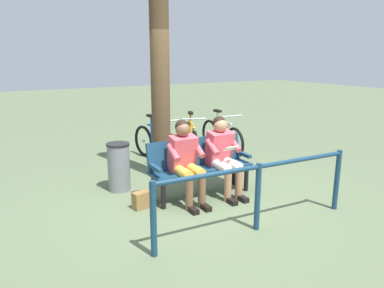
{
  "coord_description": "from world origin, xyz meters",
  "views": [
    {
      "loc": [
        2.52,
        4.29,
        2.1
      ],
      "look_at": [
        -0.18,
        -0.48,
        0.75
      ],
      "focal_mm": 33.86,
      "sensor_mm": 36.0,
      "label": 1
    }
  ],
  "objects_px": {
    "handbag": "(143,200)",
    "bicycle_orange": "(192,140)",
    "person_reading": "(223,152)",
    "person_companion": "(186,158)",
    "tree_trunk": "(160,59)",
    "litter_bin": "(119,167)",
    "bench": "(199,162)",
    "bicycle_silver": "(157,144)",
    "bicycle_blue": "(221,137)"
  },
  "relations": [
    {
      "from": "handbag",
      "to": "bicycle_orange",
      "type": "distance_m",
      "value": 2.77
    },
    {
      "from": "person_reading",
      "to": "person_companion",
      "type": "height_order",
      "value": "same"
    },
    {
      "from": "handbag",
      "to": "tree_trunk",
      "type": "distance_m",
      "value": 2.36
    },
    {
      "from": "tree_trunk",
      "to": "bicycle_orange",
      "type": "height_order",
      "value": "tree_trunk"
    },
    {
      "from": "litter_bin",
      "to": "person_companion",
      "type": "bearing_deg",
      "value": 126.97
    },
    {
      "from": "bench",
      "to": "litter_bin",
      "type": "xyz_separation_m",
      "value": [
        1.02,
        -0.77,
        -0.12
      ]
    },
    {
      "from": "bench",
      "to": "litter_bin",
      "type": "distance_m",
      "value": 1.28
    },
    {
      "from": "handbag",
      "to": "bicycle_orange",
      "type": "xyz_separation_m",
      "value": [
        -1.91,
        -1.99,
        0.24
      ]
    },
    {
      "from": "bench",
      "to": "bicycle_silver",
      "type": "relative_size",
      "value": 0.96
    },
    {
      "from": "bicycle_silver",
      "to": "litter_bin",
      "type": "bearing_deg",
      "value": -54.59
    },
    {
      "from": "bicycle_blue",
      "to": "bicycle_silver",
      "type": "height_order",
      "value": "same"
    },
    {
      "from": "bicycle_silver",
      "to": "tree_trunk",
      "type": "bearing_deg",
      "value": -28.48
    },
    {
      "from": "bench",
      "to": "bicycle_orange",
      "type": "relative_size",
      "value": 1.02
    },
    {
      "from": "bicycle_blue",
      "to": "person_companion",
      "type": "bearing_deg",
      "value": -42.36
    },
    {
      "from": "bench",
      "to": "bicycle_orange",
      "type": "xyz_separation_m",
      "value": [
        -0.95,
        -1.92,
        -0.15
      ]
    },
    {
      "from": "tree_trunk",
      "to": "bicycle_silver",
      "type": "relative_size",
      "value": 2.44
    },
    {
      "from": "litter_bin",
      "to": "bicycle_silver",
      "type": "height_order",
      "value": "bicycle_silver"
    },
    {
      "from": "person_companion",
      "to": "bicycle_orange",
      "type": "height_order",
      "value": "person_companion"
    },
    {
      "from": "person_reading",
      "to": "person_companion",
      "type": "bearing_deg",
      "value": -0.05
    },
    {
      "from": "person_reading",
      "to": "person_companion",
      "type": "xyz_separation_m",
      "value": [
        0.64,
        -0.01,
        -0.0
      ]
    },
    {
      "from": "bench",
      "to": "bicycle_silver",
      "type": "distance_m",
      "value": 1.97
    },
    {
      "from": "person_reading",
      "to": "bicycle_silver",
      "type": "height_order",
      "value": "person_reading"
    },
    {
      "from": "person_companion",
      "to": "person_reading",
      "type": "bearing_deg",
      "value": 179.95
    },
    {
      "from": "person_companion",
      "to": "litter_bin",
      "type": "xyz_separation_m",
      "value": [
        0.7,
        -0.93,
        -0.28
      ]
    },
    {
      "from": "person_companion",
      "to": "bicycle_blue",
      "type": "distance_m",
      "value": 2.85
    },
    {
      "from": "bench",
      "to": "bicycle_orange",
      "type": "height_order",
      "value": "bicycle_orange"
    },
    {
      "from": "bicycle_orange",
      "to": "handbag",
      "type": "bearing_deg",
      "value": -21.57
    },
    {
      "from": "person_reading",
      "to": "tree_trunk",
      "type": "xyz_separation_m",
      "value": [
        0.46,
        -1.22,
        1.37
      ]
    },
    {
      "from": "bench",
      "to": "person_reading",
      "type": "relative_size",
      "value": 1.34
    },
    {
      "from": "person_reading",
      "to": "bicycle_orange",
      "type": "xyz_separation_m",
      "value": [
        -0.64,
        -2.09,
        -0.31
      ]
    },
    {
      "from": "person_reading",
      "to": "tree_trunk",
      "type": "height_order",
      "value": "tree_trunk"
    },
    {
      "from": "bicycle_orange",
      "to": "bicycle_silver",
      "type": "bearing_deg",
      "value": -70.4
    },
    {
      "from": "bicycle_silver",
      "to": "bicycle_blue",
      "type": "bearing_deg",
      "value": 76.54
    },
    {
      "from": "person_companion",
      "to": "bicycle_silver",
      "type": "xyz_separation_m",
      "value": [
        -0.49,
        -2.12,
        -0.3
      ]
    },
    {
      "from": "bench",
      "to": "person_reading",
      "type": "height_order",
      "value": "person_reading"
    },
    {
      "from": "bicycle_blue",
      "to": "bicycle_orange",
      "type": "distance_m",
      "value": 0.72
    },
    {
      "from": "person_companion",
      "to": "tree_trunk",
      "type": "xyz_separation_m",
      "value": [
        -0.18,
        -1.22,
        1.37
      ]
    },
    {
      "from": "tree_trunk",
      "to": "litter_bin",
      "type": "xyz_separation_m",
      "value": [
        0.88,
        0.29,
        -1.65
      ]
    },
    {
      "from": "litter_bin",
      "to": "bicycle_blue",
      "type": "relative_size",
      "value": 0.46
    },
    {
      "from": "litter_bin",
      "to": "handbag",
      "type": "bearing_deg",
      "value": 94.38
    },
    {
      "from": "bicycle_orange",
      "to": "litter_bin",
      "type": "bearing_deg",
      "value": -37.44
    },
    {
      "from": "bench",
      "to": "tree_trunk",
      "type": "bearing_deg",
      "value": -81.7
    },
    {
      "from": "tree_trunk",
      "to": "bicycle_silver",
      "type": "distance_m",
      "value": 1.92
    },
    {
      "from": "handbag",
      "to": "litter_bin",
      "type": "distance_m",
      "value": 0.88
    },
    {
      "from": "handbag",
      "to": "bicycle_blue",
      "type": "bearing_deg",
      "value": -143.76
    },
    {
      "from": "person_companion",
      "to": "bench",
      "type": "bearing_deg",
      "value": -152.85
    },
    {
      "from": "person_companion",
      "to": "tree_trunk",
      "type": "height_order",
      "value": "tree_trunk"
    },
    {
      "from": "litter_bin",
      "to": "bicycle_orange",
      "type": "xyz_separation_m",
      "value": [
        -1.97,
        -1.15,
        -0.03
      ]
    },
    {
      "from": "person_reading",
      "to": "bicycle_blue",
      "type": "relative_size",
      "value": 0.71
    },
    {
      "from": "person_companion",
      "to": "bicycle_silver",
      "type": "bearing_deg",
      "value": -102.28
    }
  ]
}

